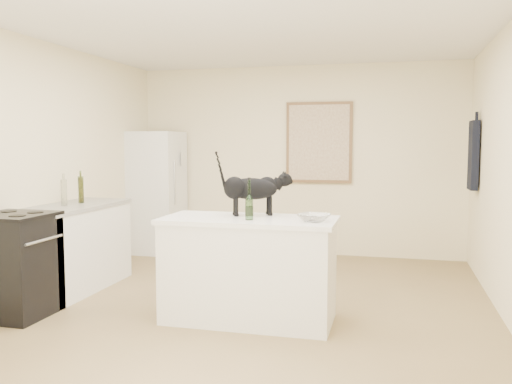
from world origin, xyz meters
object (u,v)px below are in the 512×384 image
(stove, at_px, (15,266))
(glass_bowl, at_px, (314,218))
(wine_bottle, at_px, (249,201))
(fridge, at_px, (156,192))
(black_cat, at_px, (251,192))

(stove, relative_size, glass_bowl, 3.48)
(stove, xyz_separation_m, wine_bottle, (2.08, 0.28, 0.60))
(stove, height_order, glass_bowl, glass_bowl)
(stove, bearing_deg, glass_bowl, 6.99)
(wine_bottle, relative_size, glass_bowl, 1.20)
(fridge, xyz_separation_m, wine_bottle, (2.08, -2.67, 0.20))
(wine_bottle, bearing_deg, glass_bowl, 4.07)
(wine_bottle, bearing_deg, stove, -172.26)
(glass_bowl, bearing_deg, fridge, 134.95)
(stove, relative_size, wine_bottle, 2.90)
(stove, distance_m, black_cat, 2.21)
(wine_bottle, xyz_separation_m, glass_bowl, (0.54, 0.04, -0.12))
(stove, distance_m, glass_bowl, 2.69)
(fridge, distance_m, wine_bottle, 3.39)
(black_cat, xyz_separation_m, wine_bottle, (0.06, -0.28, -0.06))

